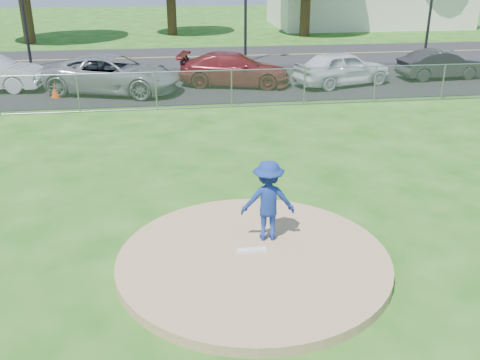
{
  "coord_description": "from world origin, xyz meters",
  "views": [
    {
      "loc": [
        -1.48,
        -9.04,
        5.68
      ],
      "look_at": [
        0.0,
        2.0,
        1.0
      ],
      "focal_mm": 40.0,
      "sensor_mm": 36.0,
      "label": 1
    }
  ],
  "objects_px": {
    "commercial_building": "(367,0)",
    "traffic_signal_left": "(27,3)",
    "parked_car_gray": "(113,74)",
    "parked_car_pearl": "(342,68)",
    "traffic_cone": "(55,89)",
    "pitcher": "(268,201)",
    "parked_car_darkred": "(235,69)",
    "parked_car_charcoal": "(441,64)"
  },
  "relations": [
    {
      "from": "parked_car_darkred",
      "to": "parked_car_gray",
      "type": "bearing_deg",
      "value": 112.04
    },
    {
      "from": "commercial_building",
      "to": "parked_car_charcoal",
      "type": "relative_size",
      "value": 3.91
    },
    {
      "from": "commercial_building",
      "to": "parked_car_charcoal",
      "type": "height_order",
      "value": "commercial_building"
    },
    {
      "from": "commercial_building",
      "to": "traffic_signal_left",
      "type": "relative_size",
      "value": 2.93
    },
    {
      "from": "commercial_building",
      "to": "traffic_signal_left",
      "type": "distance_m",
      "value": 29.51
    },
    {
      "from": "traffic_cone",
      "to": "parked_car_charcoal",
      "type": "height_order",
      "value": "parked_car_charcoal"
    },
    {
      "from": "traffic_cone",
      "to": "parked_car_gray",
      "type": "bearing_deg",
      "value": 12.52
    },
    {
      "from": "pitcher",
      "to": "parked_car_gray",
      "type": "xyz_separation_m",
      "value": [
        -4.32,
        14.45,
        -0.23
      ]
    },
    {
      "from": "commercial_building",
      "to": "parked_car_pearl",
      "type": "bearing_deg",
      "value": -112.37
    },
    {
      "from": "parked_car_pearl",
      "to": "parked_car_charcoal",
      "type": "xyz_separation_m",
      "value": [
        5.31,
        0.79,
        -0.11
      ]
    },
    {
      "from": "commercial_building",
      "to": "traffic_cone",
      "type": "xyz_separation_m",
      "value": [
        -22.37,
        -23.4,
        -1.78
      ]
    },
    {
      "from": "pitcher",
      "to": "parked_car_gray",
      "type": "relative_size",
      "value": 0.29
    },
    {
      "from": "pitcher",
      "to": "parked_car_charcoal",
      "type": "height_order",
      "value": "pitcher"
    },
    {
      "from": "parked_car_darkred",
      "to": "parked_car_pearl",
      "type": "distance_m",
      "value": 5.08
    },
    {
      "from": "pitcher",
      "to": "parked_car_darkred",
      "type": "distance_m",
      "value": 15.26
    },
    {
      "from": "parked_car_gray",
      "to": "parked_car_charcoal",
      "type": "xyz_separation_m",
      "value": [
        15.87,
        0.93,
        -0.13
      ]
    },
    {
      "from": "traffic_signal_left",
      "to": "pitcher",
      "type": "distance_m",
      "value": 23.3
    },
    {
      "from": "parked_car_gray",
      "to": "parked_car_darkred",
      "type": "xyz_separation_m",
      "value": [
        5.52,
        0.76,
        -0.06
      ]
    },
    {
      "from": "traffic_cone",
      "to": "parked_car_darkred",
      "type": "height_order",
      "value": "parked_car_darkred"
    },
    {
      "from": "traffic_signal_left",
      "to": "parked_car_charcoal",
      "type": "bearing_deg",
      "value": -15.96
    },
    {
      "from": "commercial_building",
      "to": "pitcher",
      "type": "bearing_deg",
      "value": -112.69
    },
    {
      "from": "traffic_signal_left",
      "to": "parked_car_gray",
      "type": "distance_m",
      "value": 8.77
    },
    {
      "from": "traffic_signal_left",
      "to": "parked_car_gray",
      "type": "height_order",
      "value": "traffic_signal_left"
    },
    {
      "from": "pitcher",
      "to": "traffic_cone",
      "type": "distance_m",
      "value": 15.48
    },
    {
      "from": "traffic_cone",
      "to": "parked_car_pearl",
      "type": "distance_m",
      "value": 13.05
    },
    {
      "from": "pitcher",
      "to": "parked_car_gray",
      "type": "height_order",
      "value": "pitcher"
    },
    {
      "from": "parked_car_darkred",
      "to": "traffic_cone",
      "type": "bearing_deg",
      "value": 113.49
    },
    {
      "from": "traffic_cone",
      "to": "parked_car_gray",
      "type": "distance_m",
      "value": 2.56
    },
    {
      "from": "traffic_cone",
      "to": "parked_car_charcoal",
      "type": "distance_m",
      "value": 18.39
    },
    {
      "from": "traffic_signal_left",
      "to": "pitcher",
      "type": "relative_size",
      "value": 3.25
    },
    {
      "from": "traffic_cone",
      "to": "parked_car_pearl",
      "type": "bearing_deg",
      "value": 2.98
    },
    {
      "from": "commercial_building",
      "to": "parked_car_charcoal",
      "type": "xyz_separation_m",
      "value": [
        -4.04,
        -21.93,
        -1.46
      ]
    },
    {
      "from": "commercial_building",
      "to": "parked_car_gray",
      "type": "distance_m",
      "value": 30.34
    },
    {
      "from": "commercial_building",
      "to": "traffic_signal_left",
      "type": "xyz_separation_m",
      "value": [
        -24.76,
        -16.0,
        1.2
      ]
    },
    {
      "from": "pitcher",
      "to": "parked_car_gray",
      "type": "distance_m",
      "value": 15.08
    },
    {
      "from": "parked_car_gray",
      "to": "parked_car_charcoal",
      "type": "distance_m",
      "value": 15.9
    },
    {
      "from": "traffic_cone",
      "to": "parked_car_pearl",
      "type": "relative_size",
      "value": 0.16
    },
    {
      "from": "parked_car_gray",
      "to": "commercial_building",
      "type": "bearing_deg",
      "value": -23.57
    },
    {
      "from": "pitcher",
      "to": "parked_car_pearl",
      "type": "height_order",
      "value": "pitcher"
    },
    {
      "from": "traffic_signal_left",
      "to": "parked_car_gray",
      "type": "relative_size",
      "value": 0.95
    },
    {
      "from": "commercial_building",
      "to": "parked_car_pearl",
      "type": "height_order",
      "value": "commercial_building"
    },
    {
      "from": "parked_car_darkred",
      "to": "parked_car_charcoal",
      "type": "distance_m",
      "value": 10.35
    }
  ]
}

